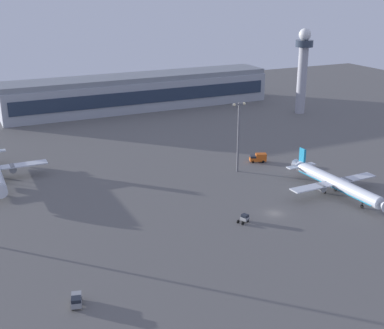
% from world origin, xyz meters
% --- Properties ---
extents(ground_plane, '(416.00, 416.00, 0.00)m').
position_xyz_m(ground_plane, '(0.00, 0.00, 0.00)').
color(ground_plane, '#605E5B').
extents(terminal_building, '(131.09, 22.40, 16.40)m').
position_xyz_m(terminal_building, '(9.80, 133.00, 8.09)').
color(terminal_building, '#9EA3AD').
rests_on(terminal_building, ground).
extents(control_tower, '(8.00, 8.00, 39.22)m').
position_xyz_m(control_tower, '(75.11, 90.84, 22.63)').
color(control_tower, '#A8A8B2').
rests_on(control_tower, ground).
extents(airplane_taxiway_distant, '(29.59, 38.05, 9.77)m').
position_xyz_m(airplane_taxiway_distant, '(23.20, 3.72, 3.69)').
color(airplane_taxiway_distant, silver).
rests_on(airplane_taxiway_distant, ground).
extents(baggage_tractor, '(2.91, 4.49, 2.25)m').
position_xyz_m(baggage_tractor, '(-58.02, -19.09, 1.18)').
color(baggage_tractor, gray).
rests_on(baggage_tractor, ground).
extents(pushback_tug, '(3.52, 2.82, 2.05)m').
position_xyz_m(pushback_tug, '(-10.05, -1.06, 1.07)').
color(pushback_tug, gray).
rests_on(pushback_tug, ground).
extents(catering_truck, '(6.12, 4.33, 3.05)m').
position_xyz_m(catering_truck, '(18.77, 38.02, 1.58)').
color(catering_truck, '#D85919').
rests_on(catering_truck, ground).
extents(apron_light_east, '(4.80, 0.90, 23.05)m').
position_xyz_m(apron_light_east, '(7.50, 32.95, 13.32)').
color(apron_light_east, slate).
rests_on(apron_light_east, ground).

